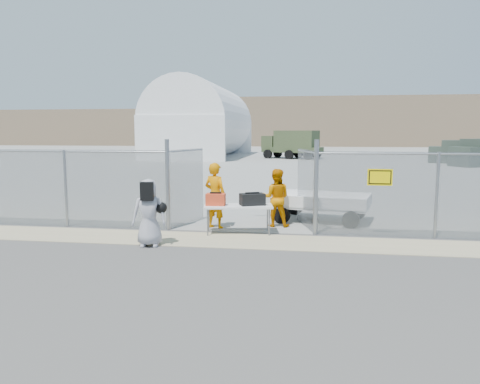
% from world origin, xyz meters
% --- Properties ---
extents(ground, '(160.00, 160.00, 0.00)m').
position_xyz_m(ground, '(0.00, 0.00, 0.00)').
color(ground, '#474545').
extents(tarmac_inside, '(160.00, 80.00, 0.01)m').
position_xyz_m(tarmac_inside, '(0.00, 42.00, 0.01)').
color(tarmac_inside, gray).
rests_on(tarmac_inside, ground).
extents(dirt_strip, '(44.00, 1.60, 0.01)m').
position_xyz_m(dirt_strip, '(0.00, 1.00, 0.01)').
color(dirt_strip, tan).
rests_on(dirt_strip, ground).
extents(distant_hills, '(140.00, 6.00, 9.00)m').
position_xyz_m(distant_hills, '(5.00, 78.00, 4.50)').
color(distant_hills, '#7F684F').
rests_on(distant_hills, ground).
extents(chain_link_fence, '(40.00, 0.20, 2.20)m').
position_xyz_m(chain_link_fence, '(0.00, 2.00, 1.10)').
color(chain_link_fence, gray).
rests_on(chain_link_fence, ground).
extents(quonset_hangar, '(9.00, 18.00, 8.00)m').
position_xyz_m(quonset_hangar, '(-10.00, 40.00, 4.00)').
color(quonset_hangar, white).
rests_on(quonset_hangar, ground).
extents(folding_table, '(1.90, 1.05, 0.77)m').
position_xyz_m(folding_table, '(-0.02, 1.85, 0.38)').
color(folding_table, white).
rests_on(folding_table, ground).
extents(orange_bag, '(0.51, 0.36, 0.31)m').
position_xyz_m(orange_bag, '(-0.61, 1.76, 0.92)').
color(orange_bag, '#E4431F').
rests_on(orange_bag, folding_table).
extents(black_duffel, '(0.73, 0.60, 0.31)m').
position_xyz_m(black_duffel, '(0.34, 1.92, 0.92)').
color(black_duffel, black).
rests_on(black_duffel, folding_table).
extents(security_worker_left, '(0.80, 0.68, 1.85)m').
position_xyz_m(security_worker_left, '(-0.77, 2.45, 0.92)').
color(security_worker_left, orange).
rests_on(security_worker_left, ground).
extents(security_worker_right, '(0.82, 0.65, 1.66)m').
position_xyz_m(security_worker_right, '(0.89, 2.94, 0.83)').
color(security_worker_right, orange).
rests_on(security_worker_right, ground).
extents(visitor, '(0.86, 0.64, 1.61)m').
position_xyz_m(visitor, '(-1.90, 0.18, 0.80)').
color(visitor, '#A09EA6').
rests_on(visitor, ground).
extents(utility_trailer, '(3.99, 2.63, 0.89)m').
position_xyz_m(utility_trailer, '(2.19, 3.95, 0.45)').
color(utility_trailer, white).
rests_on(utility_trailer, ground).
extents(military_truck, '(6.29, 4.23, 2.81)m').
position_xyz_m(military_truck, '(-0.10, 37.20, 1.41)').
color(military_truck, '#3E4C2C').
rests_on(military_truck, ground).
extents(parked_vehicle_mid, '(4.62, 3.04, 1.92)m').
position_xyz_m(parked_vehicle_mid, '(14.10, 32.48, 0.96)').
color(parked_vehicle_mid, '#374338').
rests_on(parked_vehicle_mid, ground).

